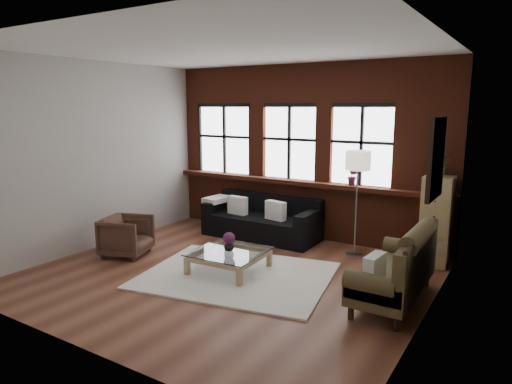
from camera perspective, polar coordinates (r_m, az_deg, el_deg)
The scene contains 26 objects.
floor at distance 6.84m, azimuth -3.43°, elevation -10.23°, with size 5.50×5.50×0.00m, color brown.
ceiling at distance 6.43m, azimuth -3.76°, elevation 17.46°, with size 5.50×5.50×0.00m, color white.
wall_back at distance 8.59m, azimuth 6.18°, elevation 5.01°, with size 5.50×5.50×0.00m, color #AFABA3.
wall_front at distance 4.66m, azimuth -21.71°, elevation -0.43°, with size 5.50×5.50×0.00m, color #AFABA3.
wall_left at distance 8.34m, azimuth -19.22°, elevation 4.31°, with size 5.00×5.00×0.00m, color #AFABA3.
wall_right at distance 5.35m, azimuth 21.16°, elevation 0.95°, with size 5.00×5.00×0.00m, color #AFABA3.
brick_backwall at distance 8.53m, azimuth 6.00°, elevation 4.98°, with size 5.50×0.12×3.20m, color maroon, non-canonical shape.
sill_ledge at distance 8.53m, azimuth 5.66°, elevation 1.19°, with size 5.50×0.30×0.08m, color maroon.
window_left at distance 9.45m, azimuth -3.87°, elevation 6.48°, with size 1.38×0.10×1.50m, color black, non-canonical shape.
window_mid at distance 8.66m, azimuth 4.26°, elevation 6.09°, with size 1.38×0.10×1.50m, color black, non-canonical shape.
window_right at distance 8.11m, azimuth 13.09°, elevation 5.54°, with size 1.38×0.10×1.50m, color black, non-canonical shape.
wall_poster at distance 5.62m, azimuth 21.62°, elevation 3.92°, with size 0.05×0.74×0.94m, color black, non-canonical shape.
shag_rug at distance 6.76m, azimuth -2.39°, elevation -10.35°, with size 2.64×2.07×0.03m, color white.
dark_sofa at distance 8.55m, azimuth 0.67°, elevation -3.16°, with size 2.18×0.88×0.79m, color black, non-canonical shape.
pillow_a at distance 8.67m, azimuth -2.31°, elevation -1.68°, with size 0.40×0.14×0.34m, color white.
pillow_b at distance 8.24m, azimuth 2.47°, elevation -2.33°, with size 0.40×0.14×0.34m, color white.
vintage_settee at distance 6.04m, azimuth 16.83°, elevation -8.80°, with size 0.79×1.77×0.94m, color #493D21, non-canonical shape.
pillow_settee at distance 5.53m, azimuth 14.58°, elevation -9.27°, with size 0.14×0.38×0.34m, color white.
armchair at distance 7.86m, azimuth -15.86°, elevation -5.32°, with size 0.70×0.72×0.66m, color #412920.
coffee_table at distance 6.88m, azimuth -3.37°, elevation -8.67°, with size 1.01×1.01×0.34m, color #A38858, non-canonical shape.
vase at distance 6.80m, azimuth -3.39°, elevation -6.71°, with size 0.15×0.15×0.16m, color #B2B2B2.
flowers at distance 6.77m, azimuth -3.40°, elevation -5.78°, with size 0.18×0.18×0.18m, color #5B1F4B.
drawer_chest at distance 7.55m, azimuth 21.63°, elevation -3.41°, with size 0.43×0.43×1.40m, color #A38858.
potted_plant_top at distance 7.39m, azimuth 22.09°, elevation 3.18°, with size 0.32×0.27×0.35m, color #2D5923.
floor_lamp at distance 7.56m, azimuth 12.44°, elevation -0.98°, with size 0.40×0.40×1.89m, color #A5A5A8, non-canonical shape.
sill_plant at distance 8.08m, azimuth 12.00°, elevation 1.96°, with size 0.18×0.15×0.33m, color #5B1F4B.
Camera 1 is at (3.71, -5.20, 2.44)m, focal length 32.00 mm.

